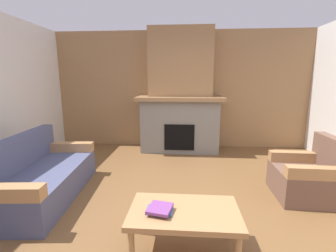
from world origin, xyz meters
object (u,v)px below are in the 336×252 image
Objects in this scene: armchair at (308,177)px; coffee_table at (184,215)px; couch at (40,177)px; fireplace at (180,99)px.

armchair is 2.06m from coffee_table.
armchair reaches higher than coffee_table.
coffee_table is at bearing -24.93° from couch.
coffee_table is (-1.68, -1.18, 0.08)m from armchair.
fireplace is 2.70× the size of coffee_table.
fireplace reaches higher than couch.
fireplace is 3.18× the size of armchair.
armchair is at bearing -49.80° from fireplace.
fireplace is 3.42m from coffee_table.
fireplace is at bearing 130.20° from armchair.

